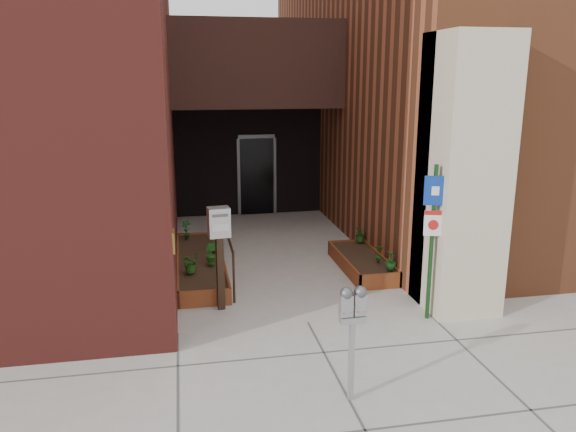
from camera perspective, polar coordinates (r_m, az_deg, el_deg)
ground at (r=8.93m, az=2.02°, el=-10.76°), size 80.00×80.00×0.00m
architecture at (r=14.93m, az=-4.75°, el=18.77°), size 20.00×14.60×10.00m
planter_left at (r=11.19m, az=-8.89°, el=-4.94°), size 0.90×3.60×0.30m
planter_right at (r=11.25m, az=7.51°, el=-4.78°), size 0.80×2.20×0.30m
handrail at (r=10.99m, az=-6.39°, el=-1.87°), size 0.04×3.34×0.90m
parking_meter at (r=6.56m, az=6.60°, el=-9.77°), size 0.32×0.15×1.43m
sign_post at (r=8.83m, az=14.50°, el=-1.02°), size 0.33×0.12×2.47m
payment_dropbox at (r=9.06m, az=-7.00°, el=-2.09°), size 0.37×0.30×1.72m
shrub_left_a at (r=10.27m, az=-9.87°, el=-4.66°), size 0.47×0.47×0.37m
shrub_left_b at (r=10.65m, az=-7.92°, el=-3.84°), size 0.29×0.29×0.39m
shrub_left_c at (r=11.43m, az=-7.51°, el=-2.72°), size 0.26×0.26×0.33m
shrub_left_d at (r=12.39m, az=-10.29°, el=-1.35°), size 0.30×0.30×0.40m
shrub_right_a at (r=10.43m, az=10.41°, el=-4.46°), size 0.21×0.21×0.34m
shrub_right_b at (r=10.85m, az=9.21°, el=-3.72°), size 0.24×0.24×0.33m
shrub_right_c at (r=12.05m, az=7.35°, el=-1.84°), size 0.40×0.40×0.34m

